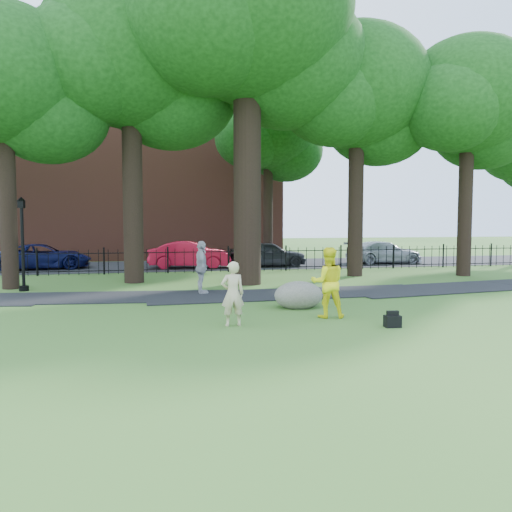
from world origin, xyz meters
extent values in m
plane|color=#346021|center=(0.00, 0.00, 0.00)|extent=(120.00, 120.00, 0.00)
cube|color=black|center=(1.00, 3.90, 0.00)|extent=(36.07, 3.85, 0.03)
cube|color=black|center=(0.00, 16.00, 0.00)|extent=(80.00, 7.00, 0.02)
cube|color=black|center=(0.00, 12.00, 1.02)|extent=(44.00, 0.04, 0.04)
cube|color=black|center=(0.00, 12.00, 0.18)|extent=(44.00, 0.04, 0.04)
cube|color=brown|center=(-4.00, 24.00, 6.00)|extent=(18.00, 8.00, 12.00)
cylinder|color=black|center=(0.00, 7.00, 5.25)|extent=(1.10, 1.10, 10.50)
ellipsoid|color=#11360E|center=(0.00, 7.00, 10.80)|extent=(8.40, 8.40, 7.14)
ellipsoid|color=#11360E|center=(1.89, 8.05, 9.30)|extent=(6.72, 6.72, 5.71)
ellipsoid|color=#11360E|center=(-1.68, 6.16, 9.90)|extent=(6.30, 6.30, 5.36)
cylinder|color=black|center=(-9.00, 7.50, 3.85)|extent=(0.60, 0.60, 7.70)
ellipsoid|color=#11360E|center=(-9.00, 7.50, 7.92)|extent=(6.00, 6.00, 5.10)
ellipsoid|color=#11360E|center=(-7.65, 8.25, 6.82)|extent=(4.80, 4.80, 4.08)
cylinder|color=black|center=(-4.50, 8.50, 4.55)|extent=(0.80, 0.80, 9.10)
ellipsoid|color=#11360E|center=(-4.50, 8.50, 9.36)|extent=(7.20, 7.20, 6.12)
ellipsoid|color=#11360E|center=(-2.88, 9.40, 8.06)|extent=(5.76, 5.76, 4.90)
ellipsoid|color=#11360E|center=(-5.94, 7.78, 8.58)|extent=(5.40, 5.40, 4.59)
cylinder|color=black|center=(5.50, 9.00, 4.20)|extent=(0.70, 0.70, 8.40)
ellipsoid|color=#11360E|center=(5.50, 9.00, 8.64)|extent=(6.60, 6.60, 5.61)
ellipsoid|color=#11360E|center=(6.98, 9.82, 7.44)|extent=(5.28, 5.28, 4.49)
ellipsoid|color=#11360E|center=(4.18, 8.34, 7.92)|extent=(4.95, 4.95, 4.21)
cylinder|color=black|center=(10.50, 8.00, 4.02)|extent=(0.64, 0.64, 8.05)
ellipsoid|color=#11360E|center=(10.50, 8.00, 8.28)|extent=(6.20, 6.20, 5.27)
ellipsoid|color=#11360E|center=(11.89, 8.78, 7.13)|extent=(4.96, 4.96, 4.22)
ellipsoid|color=#11360E|center=(9.26, 7.38, 7.59)|extent=(4.65, 4.65, 3.95)
imported|color=#CFBA8E|center=(-1.89, -0.84, 0.79)|extent=(0.59, 0.40, 1.58)
imported|color=#FFF315|center=(0.74, -0.32, 0.93)|extent=(1.02, 0.86, 1.86)
imported|color=#A2A1A6|center=(-2.09, 4.63, 0.93)|extent=(0.47, 1.10, 1.86)
ellipsoid|color=slate|center=(0.42, 1.26, 0.42)|extent=(1.46, 1.11, 0.84)
cylinder|color=black|center=(-8.36, 6.74, 1.51)|extent=(0.11, 0.11, 3.02)
cylinder|color=black|center=(-8.36, 6.74, 0.09)|extent=(0.34, 0.34, 0.19)
cube|color=black|center=(-8.36, 6.74, 3.16)|extent=(0.23, 0.23, 0.28)
cone|color=black|center=(-8.36, 6.74, 3.35)|extent=(0.30, 0.30, 0.15)
cube|color=black|center=(1.84, -1.80, 0.14)|extent=(0.40, 0.27, 0.29)
cube|color=maroon|center=(0.80, 1.82, 0.12)|extent=(0.39, 0.28, 0.25)
imported|color=#B90E27|center=(-1.71, 14.36, 0.73)|extent=(4.61, 2.21, 1.46)
imported|color=#0C103E|center=(-9.38, 15.34, 0.67)|extent=(5.10, 2.87, 1.35)
imported|color=black|center=(2.56, 14.23, 0.72)|extent=(4.25, 1.77, 1.44)
imported|color=#9FA2A7|center=(9.93, 14.99, 0.66)|extent=(4.59, 1.87, 1.33)
camera|label=1|loc=(-3.82, -12.69, 2.54)|focal=35.00mm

